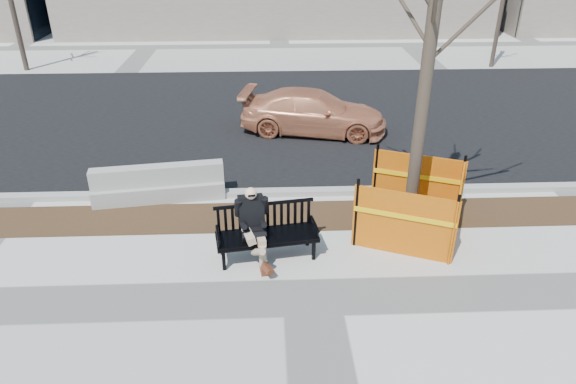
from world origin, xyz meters
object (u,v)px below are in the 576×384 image
Objects in this scene: tree_fence at (407,230)px; sedan at (313,132)px; jersey_barrier_left at (161,199)px; bench at (267,257)px; seated_man at (254,256)px.

tree_fence reaches higher than sedan.
tree_fence is at bearing -24.47° from jersey_barrier_left.
jersey_barrier_left is at bearing 148.31° from sedan.
bench is 0.27× the size of tree_fence.
tree_fence is (3.00, 0.77, 0.00)m from seated_man.
seated_man is 0.48× the size of jersey_barrier_left.
seated_man is 6.37m from sedan.
jersey_barrier_left is (-3.67, -3.89, 0.00)m from sedan.
seated_man is (-0.25, 0.01, 0.00)m from bench.
tree_fence is 5.29m from jersey_barrier_left.
tree_fence is at bearing -153.77° from sedan.
bench is 2.86m from tree_fence.
seated_man is at bearing -165.55° from tree_fence.
bench is at bearing 179.32° from sedan.
seated_man is 3.08m from jersey_barrier_left.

